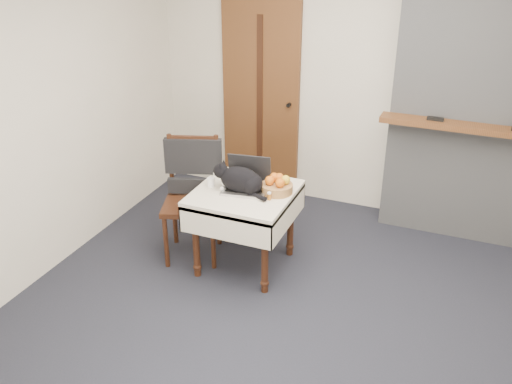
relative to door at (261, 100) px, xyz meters
The scene contains 12 objects.
ground 2.52m from the door, 58.72° to the right, with size 4.50×4.50×0.00m, color black.
room_shell 2.07m from the door, 51.56° to the right, with size 4.52×4.01×2.61m.
door is the anchor object (origin of this frame).
chimney 2.12m from the door, ahead, with size 1.62×0.48×2.60m.
side_table 1.57m from the door, 73.03° to the right, with size 0.78×0.78×0.70m.
laptop 1.48m from the door, 72.39° to the right, with size 0.39×0.35×0.26m.
cat 1.54m from the door, 73.90° to the right, with size 0.50×0.21×0.24m.
cream_jar 1.50m from the door, 84.05° to the right, with size 0.06×0.06×0.07m, color white.
pill_bottle 1.68m from the door, 65.73° to the right, with size 0.03×0.03×0.07m.
fruit_basket 1.55m from the door, 63.09° to the right, with size 0.26×0.26×0.14m.
desk_clutter 1.53m from the door, 65.66° to the right, with size 0.15×0.02×0.01m, color black.
chair 1.41m from the door, 92.95° to the right, with size 0.60×0.59×1.05m.
Camera 1 is at (0.90, -3.25, 2.71)m, focal length 40.00 mm.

